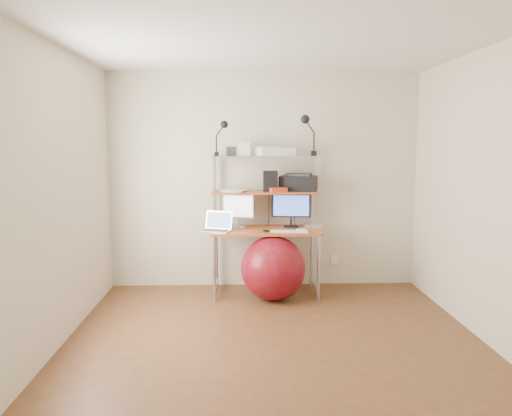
{
  "coord_description": "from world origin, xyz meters",
  "views": [
    {
      "loc": [
        -0.31,
        -4.03,
        1.7
      ],
      "look_at": [
        -0.12,
        1.15,
        1.02
      ],
      "focal_mm": 35.0,
      "sensor_mm": 36.0,
      "label": 1
    }
  ],
  "objects_px": {
    "laptop": "(218,227)",
    "exercise_ball": "(273,268)",
    "monitor_black": "(291,208)",
    "printer": "(298,183)",
    "monitor_silver": "(238,209)"
  },
  "relations": [
    {
      "from": "printer",
      "to": "exercise_ball",
      "type": "xyz_separation_m",
      "value": [
        -0.31,
        -0.4,
        -0.89
      ]
    },
    {
      "from": "laptop",
      "to": "exercise_ball",
      "type": "relative_size",
      "value": 0.53
    },
    {
      "from": "monitor_black",
      "to": "laptop",
      "type": "relative_size",
      "value": 1.21
    },
    {
      "from": "printer",
      "to": "monitor_silver",
      "type": "bearing_deg",
      "value": -160.94
    },
    {
      "from": "monitor_black",
      "to": "printer",
      "type": "xyz_separation_m",
      "value": [
        0.09,
        0.05,
        0.28
      ]
    },
    {
      "from": "monitor_black",
      "to": "exercise_ball",
      "type": "relative_size",
      "value": 0.64
    },
    {
      "from": "laptop",
      "to": "exercise_ball",
      "type": "distance_m",
      "value": 0.75
    },
    {
      "from": "monitor_silver",
      "to": "printer",
      "type": "relative_size",
      "value": 0.86
    },
    {
      "from": "monitor_black",
      "to": "printer",
      "type": "height_order",
      "value": "printer"
    },
    {
      "from": "laptop",
      "to": "exercise_ball",
      "type": "bearing_deg",
      "value": 7.78
    },
    {
      "from": "monitor_black",
      "to": "laptop",
      "type": "distance_m",
      "value": 0.87
    },
    {
      "from": "monitor_black",
      "to": "laptop",
      "type": "height_order",
      "value": "monitor_black"
    },
    {
      "from": "laptop",
      "to": "printer",
      "type": "bearing_deg",
      "value": 36.66
    },
    {
      "from": "monitor_black",
      "to": "laptop",
      "type": "xyz_separation_m",
      "value": [
        -0.82,
        -0.22,
        -0.18
      ]
    },
    {
      "from": "exercise_ball",
      "to": "monitor_black",
      "type": "bearing_deg",
      "value": 57.11
    }
  ]
}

